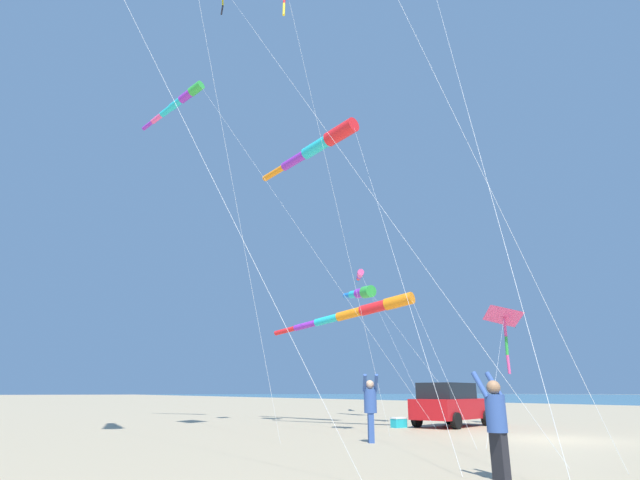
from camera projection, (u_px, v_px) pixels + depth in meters
ground_plane at (551, 440)px, 16.19m from camera, size 600.00×600.00×0.00m
parked_car at (450, 404)px, 22.45m from camera, size 4.67×3.12×1.85m
cooler_box at (399, 422)px, 21.60m from camera, size 0.62×0.42×0.42m
person_adult_flyer at (370, 405)px, 15.43m from camera, size 0.65×0.71×2.00m
person_child_green_jacket at (496, 419)px, 8.97m from camera, size 0.46×0.58×1.83m
kite_windsock_striped_overhead at (357, 312)px, 23.16m from camera, size 3.61×13.37×5.60m
kite_windsock_black_fish_shape at (180, 101)px, 30.16m from camera, size 9.60×14.72×18.87m
kite_delta_rainbow_low_near at (505, 317)px, 24.10m from camera, size 9.19×6.99×5.45m
kite_windsock_small_distant at (362, 293)px, 32.14m from camera, size 1.37×9.49×7.86m
kite_windsock_checkered_midright at (319, 146)px, 25.33m from camera, size 5.22×16.96×13.88m
kite_windsock_purple_drifting at (360, 275)px, 39.18m from camera, size 5.90×14.42×10.38m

